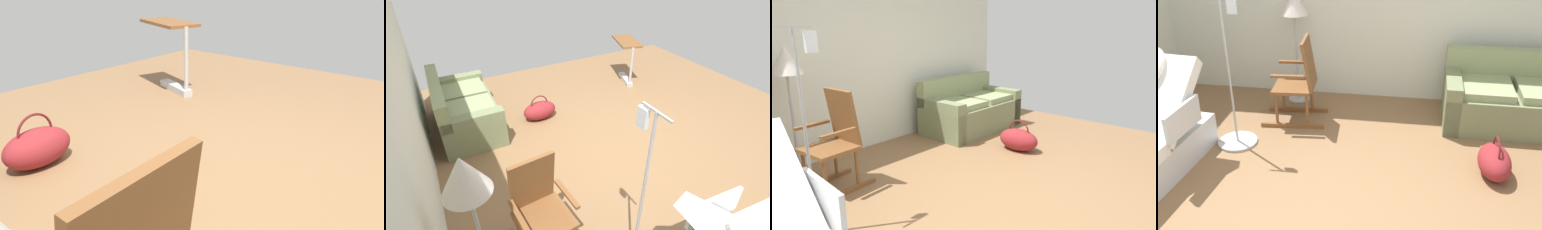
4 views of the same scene
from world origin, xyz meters
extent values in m
plane|color=olive|center=(0.00, 0.00, 0.00)|extent=(7.01, 7.01, 0.00)
cube|color=#B2B5BA|center=(1.92, -1.39, 0.04)|extent=(0.61, 0.30, 0.08)
cylinder|color=black|center=(1.68, -1.31, 0.03)|extent=(0.07, 0.07, 0.06)
cylinder|color=black|center=(2.17, -1.47, 0.03)|extent=(0.07, 0.07, 0.06)
cylinder|color=#B2B5BA|center=(1.68, -1.31, 0.45)|extent=(0.05, 0.05, 0.74)
cube|color=brown|center=(2.06, -1.44, 0.82)|extent=(0.89, 0.63, 0.04)
ellipsoid|color=maroon|center=(1.42, 0.76, 0.15)|extent=(0.35, 0.58, 0.30)
torus|color=maroon|center=(1.42, 0.76, 0.28)|extent=(0.04, 0.30, 0.30)
camera|label=1|loc=(-1.29, 2.16, 1.47)|focal=37.49mm
camera|label=2|loc=(-2.51, 2.16, 2.65)|focal=26.86mm
camera|label=3|loc=(-2.51, -1.65, 1.71)|focal=32.73mm
camera|label=4|loc=(0.56, -3.17, 2.65)|focal=41.95mm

